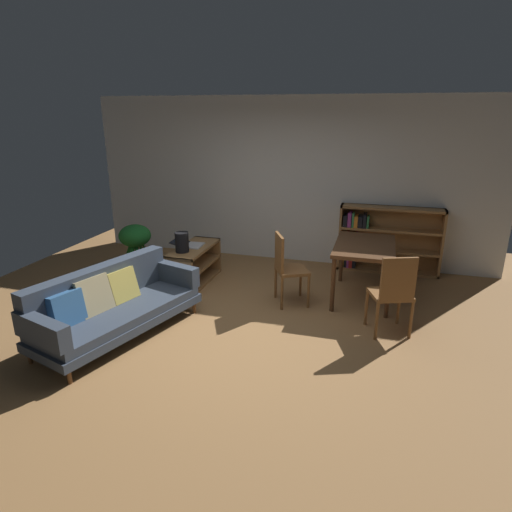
{
  "coord_description": "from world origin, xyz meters",
  "views": [
    {
      "loc": [
        1.51,
        -4.41,
        2.47
      ],
      "look_at": [
        0.1,
        0.42,
        0.78
      ],
      "focal_mm": 30.59,
      "sensor_mm": 36.0,
      "label": 1
    }
  ],
  "objects": [
    {
      "name": "dining_chair_near",
      "position": [
        1.73,
        0.34,
        0.55
      ],
      "size": [
        0.55,
        0.52,
        0.97
      ],
      "color": "brown",
      "rests_on": "ground_plane"
    },
    {
      "name": "bookshelf",
      "position": [
        1.58,
        2.54,
        0.53
      ],
      "size": [
        1.57,
        0.28,
        1.05
      ],
      "color": "olive",
      "rests_on": "ground_plane"
    },
    {
      "name": "media_console",
      "position": [
        -1.08,
        1.21,
        0.28
      ],
      "size": [
        0.43,
        1.1,
        0.55
      ],
      "color": "olive",
      "rests_on": "ground_plane"
    },
    {
      "name": "ground_plane",
      "position": [
        0.0,
        0.0,
        0.0
      ],
      "size": [
        8.16,
        8.16,
        0.0
      ],
      "primitive_type": "plane",
      "color": "#9E7042"
    },
    {
      "name": "fabric_couch",
      "position": [
        -1.33,
        -0.53,
        0.38
      ],
      "size": [
        1.29,
        2.11,
        0.78
      ],
      "color": "brown",
      "rests_on": "ground_plane"
    },
    {
      "name": "desk_speaker",
      "position": [
        -1.14,
        0.95,
        0.7
      ],
      "size": [
        0.19,
        0.19,
        0.29
      ],
      "color": "black",
      "rests_on": "media_console"
    },
    {
      "name": "open_laptop",
      "position": [
        -1.18,
        1.26,
        0.57
      ],
      "size": [
        0.48,
        0.34,
        0.07
      ],
      "color": "silver",
      "rests_on": "media_console"
    },
    {
      "name": "dining_chair_far",
      "position": [
        0.4,
        0.86,
        0.54
      ],
      "size": [
        0.54,
        0.55,
        0.96
      ],
      "color": "brown",
      "rests_on": "ground_plane"
    },
    {
      "name": "dining_table",
      "position": [
        1.36,
        1.33,
        0.68
      ],
      "size": [
        0.78,
        1.19,
        0.77
      ],
      "color": "#56351E",
      "rests_on": "ground_plane"
    },
    {
      "name": "back_wall_panel",
      "position": [
        0.0,
        2.7,
        1.35
      ],
      "size": [
        6.8,
        0.1,
        2.7
      ],
      "primitive_type": "cube",
      "color": "silver",
      "rests_on": "ground_plane"
    },
    {
      "name": "potted_floor_plant",
      "position": [
        -2.03,
        1.17,
        0.51
      ],
      "size": [
        0.48,
        0.48,
        0.83
      ],
      "color": "brown",
      "rests_on": "ground_plane"
    }
  ]
}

